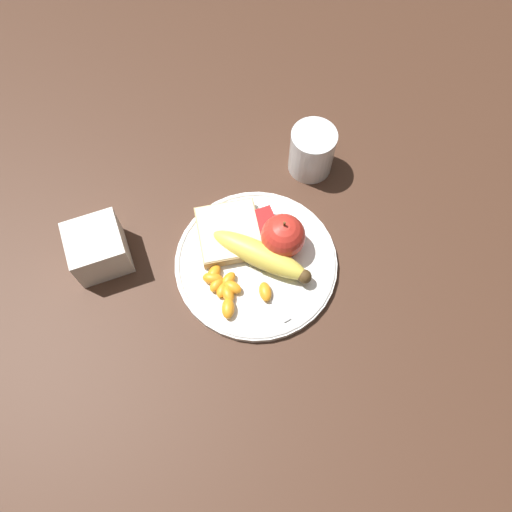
% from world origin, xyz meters
% --- Properties ---
extents(ground_plane, '(3.00, 3.00, 0.00)m').
position_xyz_m(ground_plane, '(0.00, 0.00, 0.00)').
color(ground_plane, '#42281C').
extents(plate, '(0.26, 0.26, 0.01)m').
position_xyz_m(plate, '(0.00, 0.00, 0.01)').
color(plate, white).
rests_on(plate, ground_plane).
extents(juice_glass, '(0.08, 0.08, 0.09)m').
position_xyz_m(juice_glass, '(0.14, -0.15, 0.04)').
color(juice_glass, silver).
rests_on(juice_glass, ground_plane).
extents(apple, '(0.07, 0.07, 0.08)m').
position_xyz_m(apple, '(0.01, -0.05, 0.05)').
color(apple, red).
rests_on(apple, plate).
extents(banana, '(0.15, 0.14, 0.04)m').
position_xyz_m(banana, '(-0.00, -0.01, 0.03)').
color(banana, '#E0CC4C').
rests_on(banana, plate).
extents(bread_slice, '(0.12, 0.11, 0.02)m').
position_xyz_m(bread_slice, '(0.06, 0.02, 0.02)').
color(bread_slice, tan).
rests_on(bread_slice, plate).
extents(fork, '(0.17, 0.05, 0.00)m').
position_xyz_m(fork, '(-0.01, 0.00, 0.01)').
color(fork, '#B2B2B7').
rests_on(fork, plate).
extents(jam_packet, '(0.05, 0.04, 0.02)m').
position_xyz_m(jam_packet, '(0.05, -0.03, 0.02)').
color(jam_packet, silver).
rests_on(jam_packet, plate).
extents(orange_segment_0, '(0.03, 0.03, 0.02)m').
position_xyz_m(orange_segment_0, '(-0.02, 0.05, 0.02)').
color(orange_segment_0, orange).
rests_on(orange_segment_0, plate).
extents(orange_segment_1, '(0.03, 0.02, 0.02)m').
position_xyz_m(orange_segment_1, '(-0.04, 0.06, 0.02)').
color(orange_segment_1, orange).
rests_on(orange_segment_1, plate).
extents(orange_segment_2, '(0.03, 0.03, 0.02)m').
position_xyz_m(orange_segment_2, '(-0.02, 0.07, 0.02)').
color(orange_segment_2, orange).
rests_on(orange_segment_2, plate).
extents(orange_segment_3, '(0.03, 0.03, 0.02)m').
position_xyz_m(orange_segment_3, '(0.00, 0.07, 0.02)').
color(orange_segment_3, orange).
rests_on(orange_segment_3, plate).
extents(orange_segment_4, '(0.03, 0.03, 0.02)m').
position_xyz_m(orange_segment_4, '(-0.03, 0.05, 0.02)').
color(orange_segment_4, orange).
rests_on(orange_segment_4, plate).
extents(orange_segment_5, '(0.04, 0.03, 0.02)m').
position_xyz_m(orange_segment_5, '(-0.06, 0.07, 0.02)').
color(orange_segment_5, orange).
rests_on(orange_segment_5, plate).
extents(orange_segment_6, '(0.03, 0.04, 0.02)m').
position_xyz_m(orange_segment_6, '(-0.01, 0.07, 0.02)').
color(orange_segment_6, orange).
rests_on(orange_segment_6, plate).
extents(orange_segment_7, '(0.03, 0.03, 0.01)m').
position_xyz_m(orange_segment_7, '(-0.03, 0.07, 0.02)').
color(orange_segment_7, orange).
rests_on(orange_segment_7, plate).
extents(orange_segment_8, '(0.03, 0.02, 0.02)m').
position_xyz_m(orange_segment_8, '(-0.06, 0.01, 0.02)').
color(orange_segment_8, orange).
rests_on(orange_segment_8, plate).
extents(condiment_caddy, '(0.08, 0.08, 0.07)m').
position_xyz_m(condiment_caddy, '(0.10, 0.23, 0.04)').
color(condiment_caddy, silver).
rests_on(condiment_caddy, ground_plane).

